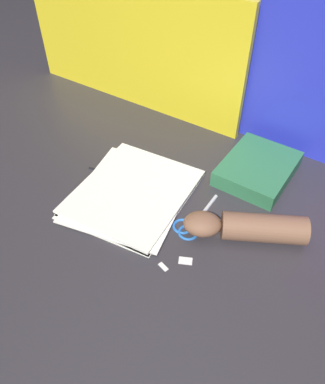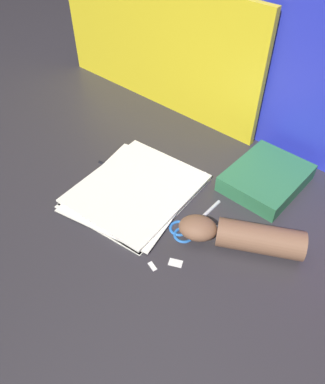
{
  "view_description": "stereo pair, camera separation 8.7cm",
  "coord_description": "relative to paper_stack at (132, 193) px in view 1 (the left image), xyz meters",
  "views": [
    {
      "loc": [
        0.28,
        -0.57,
        0.67
      ],
      "look_at": [
        0.0,
        -0.01,
        0.06
      ],
      "focal_mm": 35.0,
      "sensor_mm": 36.0,
      "label": 1
    },
    {
      "loc": [
        0.36,
        -0.53,
        0.67
      ],
      "look_at": [
        0.0,
        -0.01,
        0.06
      ],
      "focal_mm": 35.0,
      "sensor_mm": 36.0,
      "label": 2
    }
  ],
  "objects": [
    {
      "name": "book_closed",
      "position": [
        0.26,
        0.22,
        0.01
      ],
      "size": [
        0.19,
        0.23,
        0.04
      ],
      "color": "#2D7247",
      "rests_on": "ground_plane"
    },
    {
      "name": "paper_scrap_near",
      "position": [
        0.17,
        -0.16,
        -0.01
      ],
      "size": [
        0.03,
        0.02,
        0.0
      ],
      "color": "white",
      "rests_on": "ground_plane"
    },
    {
      "name": "scissors",
      "position": [
        0.18,
        -0.02,
        -0.0
      ],
      "size": [
        0.15,
        0.17,
        0.01
      ],
      "color": "silver",
      "rests_on": "ground_plane"
    },
    {
      "name": "paper_scrap_mid",
      "position": [
        0.2,
        -0.12,
        -0.01
      ],
      "size": [
        0.03,
        0.03,
        0.0
      ],
      "color": "white",
      "rests_on": "ground_plane"
    },
    {
      "name": "backdrop_panel_center",
      "position": [
        0.1,
        0.4,
        0.22
      ],
      "size": [
        0.78,
        0.12,
        0.45
      ],
      "color": "#2833D1",
      "rests_on": "ground_plane"
    },
    {
      "name": "pen",
      "position": [
        -0.1,
        0.04,
        -0.0
      ],
      "size": [
        0.12,
        0.01,
        0.01
      ],
      "color": "black",
      "rests_on": "ground_plane"
    },
    {
      "name": "ground_plane",
      "position": [
        0.09,
        0.01,
        -0.01
      ],
      "size": [
        6.0,
        6.0,
        0.0
      ],
      "primitive_type": "plane",
      "color": "#2D2B30"
    },
    {
      "name": "hand_forearm",
      "position": [
        0.3,
        0.0,
        0.02
      ],
      "size": [
        0.28,
        0.16,
        0.06
      ],
      "color": "brown",
      "rests_on": "ground_plane"
    },
    {
      "name": "paper_stack",
      "position": [
        0.0,
        0.0,
        0.0
      ],
      "size": [
        0.29,
        0.33,
        0.02
      ],
      "color": "white",
      "rests_on": "ground_plane"
    },
    {
      "name": "backdrop_panel_left",
      "position": [
        -0.23,
        0.4,
        0.18
      ],
      "size": [
        0.77,
        0.11,
        0.38
      ],
      "color": "yellow",
      "rests_on": "ground_plane"
    }
  ]
}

